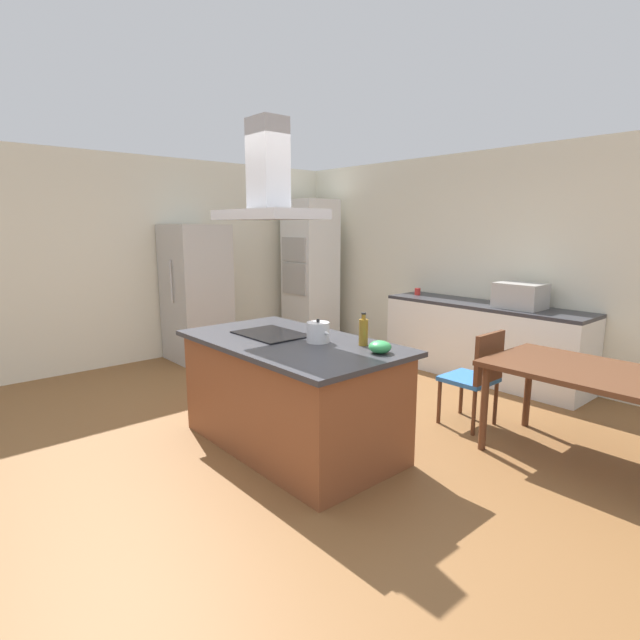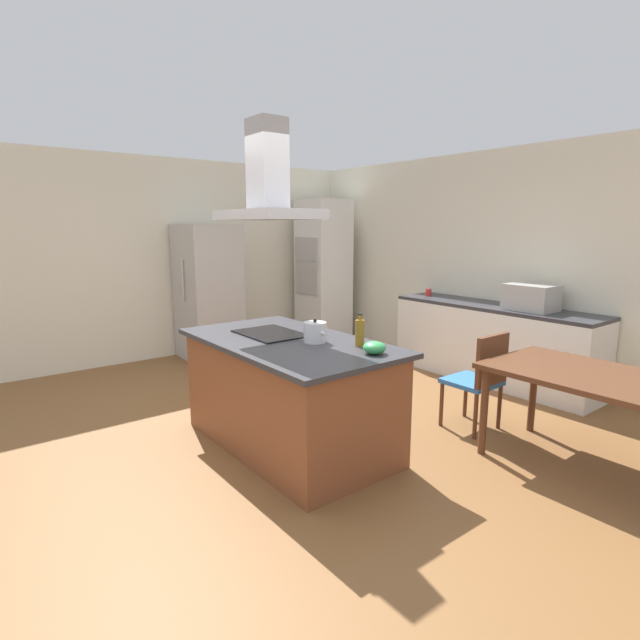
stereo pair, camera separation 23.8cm
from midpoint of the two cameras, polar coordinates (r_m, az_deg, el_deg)
ground at (r=5.21m, az=11.76°, el=-9.62°), size 16.00×16.00×0.00m
wall_back at (r=6.35m, az=22.61°, el=5.96°), size 7.20×0.10×2.70m
wall_left at (r=7.35m, az=-11.62°, el=7.13°), size 0.10×8.80×2.70m
kitchen_island at (r=4.08m, az=-1.95°, el=-8.43°), size 1.91×1.06×0.90m
cooktop at (r=4.17m, az=-4.13°, el=-1.57°), size 0.60×0.44×0.01m
tea_kettle at (r=3.86m, az=1.20°, el=-1.43°), size 0.23×0.18×0.19m
olive_oil_bottle at (r=3.75m, az=6.45°, el=-1.42°), size 0.07×0.07×0.25m
mixing_bowl at (r=3.55m, az=8.24°, el=-3.21°), size 0.17×0.17×0.09m
back_counter at (r=6.15m, az=20.41°, el=-2.51°), size 2.44×0.62×0.90m
countertop_microwave at (r=5.84m, az=24.37°, el=2.41°), size 0.50×0.38×0.28m
coffee_mug_red at (r=6.62m, az=13.48°, el=3.13°), size 0.08×0.08×0.09m
wall_oven_stack at (r=7.80m, az=1.25°, el=5.71°), size 0.70×0.66×2.20m
refrigerator at (r=6.84m, az=-11.88°, el=3.15°), size 0.80×0.73×1.82m
dining_table at (r=4.17m, az=30.35°, el=-6.47°), size 1.40×0.90×0.75m
chair_at_left_end at (r=4.60m, az=19.53°, el=-6.10°), size 0.42×0.42×0.89m
range_hood at (r=4.08m, az=-4.37°, el=15.06°), size 0.90×0.55×0.78m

